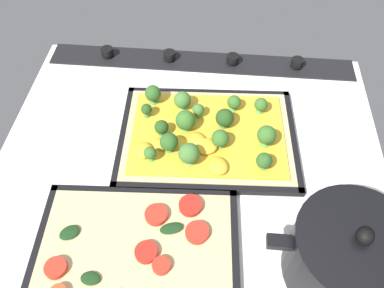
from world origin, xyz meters
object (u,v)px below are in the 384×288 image
(baking_tray_front, at_px, (208,137))
(cooking_pot, at_px, (348,256))
(baking_tray_back, at_px, (135,260))
(broccoli_pizza, at_px, (205,133))
(veggie_pizza_back, at_px, (136,257))

(baking_tray_front, distance_m, cooking_pot, 0.33)
(cooking_pot, bearing_deg, baking_tray_back, 2.48)
(broccoli_pizza, xyz_separation_m, baking_tray_back, (0.09, 0.26, -0.02))
(veggie_pizza_back, bearing_deg, baking_tray_front, -110.86)
(broccoli_pizza, relative_size, baking_tray_back, 0.98)
(baking_tray_front, bearing_deg, cooking_pot, 131.58)
(baking_tray_front, xyz_separation_m, broccoli_pizza, (0.01, 0.00, 0.02))
(veggie_pizza_back, xyz_separation_m, cooking_pot, (-0.32, -0.01, 0.05))
(baking_tray_back, height_order, cooking_pot, cooking_pot)
(broccoli_pizza, xyz_separation_m, veggie_pizza_back, (0.09, 0.25, -0.01))
(baking_tray_front, height_order, veggie_pizza_back, veggie_pizza_back)
(cooking_pot, bearing_deg, broccoli_pizza, -47.32)
(broccoli_pizza, bearing_deg, cooking_pot, 132.68)
(broccoli_pizza, relative_size, veggie_pizza_back, 1.05)
(baking_tray_back, bearing_deg, baking_tray_front, -110.92)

